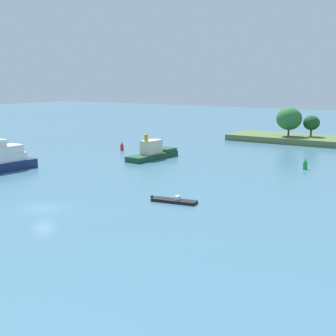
{
  "coord_description": "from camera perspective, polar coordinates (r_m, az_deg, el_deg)",
  "views": [
    {
      "loc": [
        42.49,
        -37.47,
        14.95
      ],
      "look_at": [
        1.4,
        24.32,
        1.2
      ],
      "focal_mm": 51.58,
      "sensor_mm": 36.0,
      "label": 1
    }
  ],
  "objects": [
    {
      "name": "ground_plane",
      "position": [
        58.59,
        -14.51,
        -4.63
      ],
      "size": [
        400.0,
        400.0,
        0.0
      ],
      "primitive_type": "plane",
      "color": "teal"
    },
    {
      "name": "fishing_skiff",
      "position": [
        59.36,
        0.71,
        -3.88
      ],
      "size": [
        6.08,
        2.46,
        0.86
      ],
      "color": "black",
      "rests_on": "ground"
    },
    {
      "name": "tugboat",
      "position": [
        91.51,
        -1.76,
        1.86
      ],
      "size": [
        4.15,
        12.22,
        4.81
      ],
      "color": "#19472D",
      "rests_on": "ground"
    },
    {
      "name": "channel_buoy_red",
      "position": [
        102.77,
        -5.46,
        2.54
      ],
      "size": [
        0.7,
        0.7,
        1.9
      ],
      "color": "red",
      "rests_on": "ground"
    },
    {
      "name": "channel_buoy_green",
      "position": [
        84.02,
        15.91,
        0.4
      ],
      "size": [
        0.7,
        0.7,
        1.9
      ],
      "color": "green",
      "rests_on": "ground"
    }
  ]
}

